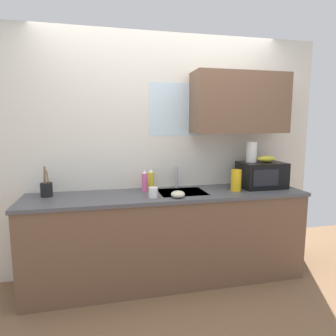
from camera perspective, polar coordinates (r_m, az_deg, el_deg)
The scene contains 12 objects.
kitchen_wall_assembly at distance 3.18m, azimuth 1.37°, elevation 4.50°, with size 3.52×0.42×2.50m.
counter_unit at distance 3.05m, azimuth 0.04°, elevation -13.00°, with size 2.75×0.63×0.90m.
sink_faucet at distance 3.15m, azimuth 1.66°, elevation -1.77°, with size 0.03×0.03×0.22m, color #B2B5BA.
microwave at distance 3.32m, azimuth 17.57°, elevation -1.26°, with size 0.46×0.35×0.27m.
banana_bunch at distance 3.32m, azimuth 18.44°, elevation 1.67°, with size 0.20×0.11×0.07m, color gold.
paper_towel_roll at distance 3.28m, azimuth 15.80°, elevation 3.03°, with size 0.11×0.11×0.22m, color white.
dish_soap_bottle_yellow at distance 3.08m, azimuth -3.29°, elevation -2.27°, with size 0.06×0.06×0.21m.
dish_soap_bottle_pink at distance 2.99m, azimuth -4.52°, elevation -2.56°, with size 0.06×0.06×0.22m.
cereal_canister at distance 3.08m, azimuth 13.01°, elevation -2.32°, with size 0.10×0.10×0.22m, color gold.
mug_white at distance 2.74m, azimuth -2.85°, elevation -4.73°, with size 0.08×0.08×0.10m, color white.
utensil_crock at distance 2.99m, azimuth -22.39°, elevation -3.79°, with size 0.11×0.11×0.29m.
small_bowl at distance 2.73m, azimuth 1.94°, elevation -5.09°, with size 0.13×0.13×0.07m, color beige.
Camera 1 is at (-0.63, -2.77, 1.57)m, focal length 31.60 mm.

